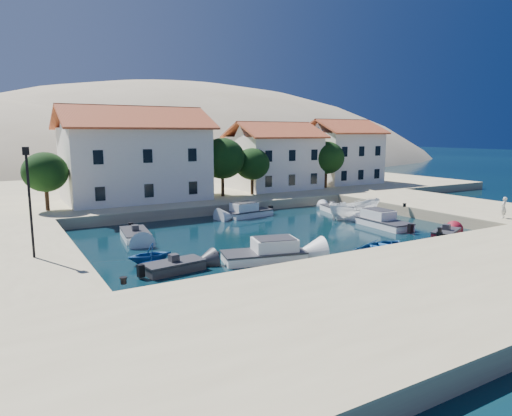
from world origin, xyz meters
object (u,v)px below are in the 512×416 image
at_px(rowboat_south, 384,251).
at_px(building_mid, 274,155).
at_px(boat_east, 354,219).
at_px(building_right, 342,151).
at_px(lamppost, 29,192).
at_px(pedestrian, 504,208).
at_px(cabin_cruiser_east, 384,222).
at_px(building_left, 135,153).
at_px(cabin_cruiser_south, 264,254).

bearing_deg(rowboat_south, building_mid, -31.68).
bearing_deg(boat_east, building_right, -25.57).
height_order(lamppost, boat_east, lamppost).
xyz_separation_m(lamppost, rowboat_south, (20.98, -6.31, -4.75)).
bearing_deg(pedestrian, boat_east, -75.28).
xyz_separation_m(boat_east, pedestrian, (7.26, -9.87, 1.89)).
distance_m(building_right, rowboat_south, 35.39).
xyz_separation_m(rowboat_south, cabin_cruiser_east, (6.05, 5.91, 0.48)).
xyz_separation_m(rowboat_south, pedestrian, (13.64, 0.06, 1.89)).
xyz_separation_m(lamppost, pedestrian, (34.62, -6.25, -2.86)).
bearing_deg(rowboat_south, pedestrian, -104.09).
height_order(building_left, building_mid, building_left).
height_order(rowboat_south, boat_east, boat_east).
height_order(building_right, rowboat_south, building_right).
xyz_separation_m(cabin_cruiser_south, cabin_cruiser_east, (14.33, 3.79, -0.00)).
height_order(building_right, boat_east, building_right).
distance_m(rowboat_south, cabin_cruiser_east, 8.47).
xyz_separation_m(building_right, boat_east, (-14.14, -18.38, -5.47)).
relative_size(building_left, building_mid, 1.40).
height_order(building_mid, cabin_cruiser_east, building_mid).
distance_m(building_right, boat_east, 23.82).
xyz_separation_m(rowboat_south, boat_east, (6.39, 9.93, 0.00)).
relative_size(building_right, boat_east, 1.79).
bearing_deg(building_right, building_left, -176.19).
bearing_deg(cabin_cruiser_south, pedestrian, 8.66).
distance_m(lamppost, cabin_cruiser_south, 14.03).
xyz_separation_m(building_left, pedestrian, (23.12, -26.25, -4.05)).
distance_m(building_left, building_right, 30.07).
height_order(building_mid, rowboat_south, building_mid).
distance_m(cabin_cruiser_south, cabin_cruiser_east, 14.82).
xyz_separation_m(building_left, boat_east, (15.86, -16.38, -5.94)).
distance_m(cabin_cruiser_east, pedestrian, 9.69).
relative_size(lamppost, boat_east, 1.18).
distance_m(building_left, cabin_cruiser_south, 24.82).
bearing_deg(boat_east, building_mid, 4.99).
height_order(cabin_cruiser_south, rowboat_south, cabin_cruiser_south).
bearing_deg(cabin_cruiser_east, cabin_cruiser_south, 107.64).
bearing_deg(pedestrian, building_right, -125.29).
xyz_separation_m(cabin_cruiser_south, boat_east, (14.67, 7.81, -0.48)).
xyz_separation_m(building_mid, cabin_cruiser_east, (-2.47, -21.40, -4.75)).
height_order(rowboat_south, cabin_cruiser_east, cabin_cruiser_east).
height_order(lamppost, cabin_cruiser_south, lamppost).
distance_m(building_mid, rowboat_south, 29.08).
distance_m(cabin_cruiser_east, boat_east, 4.07).
height_order(building_left, pedestrian, building_left).
bearing_deg(boat_east, cabin_cruiser_south, 130.04).
relative_size(building_left, building_right, 1.56).
distance_m(boat_east, pedestrian, 12.40).
relative_size(lamppost, pedestrian, 3.50).
relative_size(cabin_cruiser_south, boat_east, 1.06).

